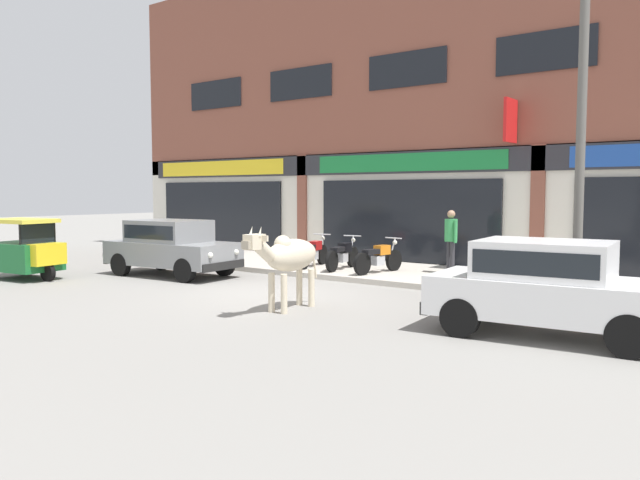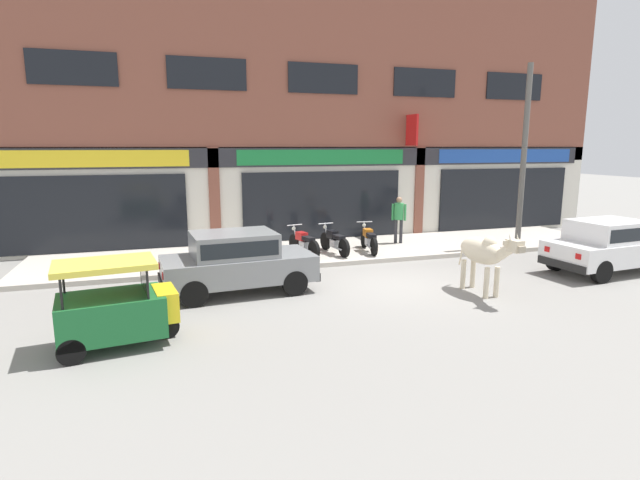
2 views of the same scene
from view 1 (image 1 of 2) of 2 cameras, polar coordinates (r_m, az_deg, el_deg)
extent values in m
plane|color=gray|center=(13.71, -4.33, -4.80)|extent=(90.00, 90.00, 0.00)
cube|color=#B7AFA3|center=(16.95, 4.73, -2.80)|extent=(19.00, 3.74, 0.13)
cube|color=brown|center=(19.10, 8.39, 16.45)|extent=(23.00, 0.55, 6.66)
cube|color=silver|center=(18.69, 8.24, 2.86)|extent=(23.00, 0.55, 3.40)
cube|color=#28282D|center=(18.42, 7.82, 7.05)|extent=(22.08, 0.08, 0.64)
cube|color=black|center=(23.10, -9.17, 2.27)|extent=(5.83, 0.10, 2.40)
cube|color=yellow|center=(23.09, -9.26, 6.49)|extent=(6.13, 0.05, 0.52)
cube|color=brown|center=(20.55, -1.62, 3.04)|extent=(0.36, 0.12, 3.40)
cube|color=black|center=(18.41, 7.75, 1.76)|extent=(5.83, 0.10, 2.40)
cube|color=#197A38|center=(18.40, 7.77, 7.05)|extent=(6.13, 0.05, 0.52)
cube|color=brown|center=(16.92, 19.27, 2.50)|extent=(0.36, 0.12, 3.40)
cube|color=black|center=(23.48, -9.53, 12.98)|extent=(2.50, 0.06, 1.00)
cube|color=black|center=(20.88, -1.83, 14.12)|extent=(2.50, 0.06, 1.00)
cube|color=black|center=(18.74, 7.92, 15.20)|extent=(2.50, 0.06, 1.00)
cube|color=black|center=(17.24, 19.86, 15.94)|extent=(2.50, 0.06, 1.00)
cube|color=red|center=(16.79, 17.02, 10.40)|extent=(0.08, 0.80, 1.10)
ellipsoid|color=beige|center=(11.61, -2.59, -1.39)|extent=(0.58, 1.42, 0.60)
sphere|color=beige|center=(11.37, -3.43, -0.37)|extent=(0.32, 0.32, 0.32)
cylinder|color=beige|center=(11.27, -3.31, -4.95)|extent=(0.12, 0.12, 0.72)
cylinder|color=beige|center=(11.44, -4.45, -4.82)|extent=(0.12, 0.12, 0.72)
cylinder|color=beige|center=(11.96, -0.79, -4.40)|extent=(0.12, 0.12, 0.72)
cylinder|color=beige|center=(12.13, -1.90, -4.28)|extent=(0.12, 0.12, 0.72)
cylinder|color=beige|center=(10.95, -5.14, -0.96)|extent=(0.26, 0.48, 0.43)
cube|color=beige|center=(10.74, -6.02, -0.17)|extent=(0.24, 0.37, 0.26)
cube|color=tan|center=(10.60, -6.65, -0.44)|extent=(0.17, 0.15, 0.14)
cone|color=beige|center=(10.69, -5.48, 0.79)|extent=(0.06, 0.12, 0.19)
cone|color=beige|center=(10.82, -6.30, 0.82)|extent=(0.06, 0.12, 0.19)
cube|color=beige|center=(10.69, -5.09, 0.15)|extent=(0.14, 0.05, 0.10)
cube|color=beige|center=(10.90, -6.40, 0.22)|extent=(0.14, 0.05, 0.10)
cylinder|color=beige|center=(12.23, -0.53, -2.12)|extent=(0.05, 0.17, 0.60)
cylinder|color=black|center=(16.47, -8.74, -2.23)|extent=(0.61, 0.22, 0.60)
cylinder|color=black|center=(15.42, -12.27, -2.73)|extent=(0.61, 0.22, 0.60)
cylinder|color=black|center=(18.06, -14.26, -1.73)|extent=(0.61, 0.22, 0.60)
cylinder|color=black|center=(17.11, -17.76, -2.15)|extent=(0.61, 0.22, 0.60)
cube|color=gray|center=(16.70, -13.36, -1.17)|extent=(3.61, 1.85, 0.60)
cube|color=gray|center=(16.73, -13.63, 0.82)|extent=(2.00, 1.58, 0.56)
cube|color=black|center=(16.73, -13.63, 0.82)|extent=(1.85, 1.58, 0.35)
cube|color=black|center=(15.54, -8.88, -2.33)|extent=(0.23, 1.52, 0.20)
cube|color=black|center=(18.00, -17.20, -1.56)|extent=(0.23, 1.52, 0.20)
sphere|color=silver|center=(15.85, -7.67, -1.10)|extent=(0.14, 0.14, 0.14)
sphere|color=silver|center=(15.13, -10.01, -1.39)|extent=(0.14, 0.14, 0.14)
cube|color=red|center=(18.31, -16.09, -0.43)|extent=(0.04, 0.16, 0.14)
cube|color=red|center=(17.67, -18.49, -0.65)|extent=(0.04, 0.16, 0.14)
cylinder|color=black|center=(10.65, 27.16, -6.32)|extent=(0.61, 0.23, 0.60)
cylinder|color=black|center=(9.24, 26.41, -7.87)|extent=(0.61, 0.23, 0.60)
cylinder|color=black|center=(11.06, 15.15, -5.59)|extent=(0.61, 0.23, 0.60)
cylinder|color=black|center=(9.72, 12.68, -6.93)|extent=(0.61, 0.23, 0.60)
cube|color=white|center=(10.05, 20.30, -4.98)|extent=(3.62, 1.88, 0.60)
cube|color=white|center=(10.00, 19.83, -1.67)|extent=(2.01, 1.59, 0.56)
cube|color=black|center=(10.00, 19.83, -1.67)|extent=(1.86, 1.60, 0.35)
cube|color=black|center=(10.56, 11.00, -5.55)|extent=(0.24, 1.52, 0.20)
cube|color=red|center=(10.98, 11.82, -3.49)|extent=(0.04, 0.16, 0.14)
cube|color=red|center=(10.06, 9.88, -4.18)|extent=(0.04, 0.16, 0.14)
cylinder|color=black|center=(16.71, -23.63, -2.73)|extent=(0.45, 0.18, 0.44)
cylinder|color=black|center=(18.25, -25.30, -2.21)|extent=(0.45, 0.18, 0.44)
cube|color=#19602D|center=(17.39, -25.47, -1.37)|extent=(1.85, 1.38, 0.70)
cube|color=yellow|center=(16.66, -23.67, -1.20)|extent=(0.47, 0.91, 0.52)
cylinder|color=black|center=(17.18, -23.09, 0.74)|extent=(0.04, 0.04, 0.55)
cylinder|color=black|center=(16.59, -25.77, 0.53)|extent=(0.04, 0.04, 0.55)
cylinder|color=black|center=(18.21, -25.58, 0.84)|extent=(0.04, 0.04, 0.55)
cube|color=#DBCC42|center=(17.37, -25.66, 1.60)|extent=(1.75, 1.31, 0.10)
cube|color=black|center=(16.88, -24.40, 0.62)|extent=(0.15, 0.92, 0.50)
cylinder|color=black|center=(17.72, 0.20, -1.34)|extent=(0.22, 0.57, 0.56)
cylinder|color=black|center=(16.59, -1.52, -1.73)|extent=(0.22, 0.57, 0.56)
cube|color=#B2B5BA|center=(17.13, -0.66, -1.40)|extent=(0.27, 0.36, 0.24)
cube|color=red|center=(17.25, -0.44, -0.50)|extent=(0.32, 0.44, 0.24)
cube|color=black|center=(16.89, -0.99, -0.67)|extent=(0.33, 0.56, 0.12)
cylinder|color=#B2B5BA|center=(17.64, 0.13, -0.39)|extent=(0.10, 0.27, 0.59)
cylinder|color=#B2B5BA|center=(17.66, 0.18, 0.53)|extent=(0.51, 0.15, 0.03)
sphere|color=silver|center=(17.72, 0.26, 0.15)|extent=(0.12, 0.12, 0.12)
cylinder|color=#B2B5BA|center=(16.86, -1.50, -1.77)|extent=(0.17, 0.48, 0.06)
cylinder|color=black|center=(17.13, 3.00, -1.54)|extent=(0.18, 0.57, 0.56)
cylinder|color=black|center=(16.02, 1.10, -1.96)|extent=(0.18, 0.57, 0.56)
cube|color=#B2B5BA|center=(16.55, 2.05, -1.61)|extent=(0.25, 0.35, 0.24)
cube|color=black|center=(16.67, 2.29, -0.67)|extent=(0.30, 0.43, 0.24)
cube|color=black|center=(16.31, 1.68, -0.85)|extent=(0.29, 0.55, 0.12)
cylinder|color=#B2B5BA|center=(17.05, 2.92, -0.56)|extent=(0.08, 0.27, 0.59)
cylinder|color=#B2B5BA|center=(17.07, 2.98, 0.39)|extent=(0.52, 0.11, 0.03)
sphere|color=silver|center=(17.13, 3.06, 0.00)|extent=(0.12, 0.12, 0.12)
cylinder|color=#B2B5BA|center=(16.29, 1.15, -1.99)|extent=(0.13, 0.48, 0.06)
cylinder|color=black|center=(16.40, 6.76, -1.84)|extent=(0.18, 0.57, 0.56)
cylinder|color=black|center=(15.45, 3.88, -2.20)|extent=(0.18, 0.57, 0.56)
cube|color=#B2B5BA|center=(15.90, 5.32, -1.88)|extent=(0.25, 0.35, 0.24)
cube|color=orange|center=(15.99, 5.70, -0.91)|extent=(0.30, 0.43, 0.24)
cube|color=black|center=(15.69, 4.77, -1.08)|extent=(0.29, 0.55, 0.12)
cylinder|color=#B2B5BA|center=(16.32, 6.64, -0.81)|extent=(0.08, 0.27, 0.59)
cylinder|color=#B2B5BA|center=(16.33, 6.74, 0.18)|extent=(0.52, 0.11, 0.03)
sphere|color=silver|center=(16.39, 6.87, -0.23)|extent=(0.12, 0.12, 0.12)
cylinder|color=#B2B5BA|center=(15.70, 4.17, -2.24)|extent=(0.13, 0.48, 0.06)
cylinder|color=#2D2D33|center=(16.14, 11.69, -1.53)|extent=(0.11, 0.11, 0.82)
cylinder|color=#2D2D33|center=(15.99, 12.02, -1.60)|extent=(0.11, 0.11, 0.82)
cylinder|color=#33934C|center=(16.01, 11.89, 0.89)|extent=(0.32, 0.32, 0.56)
cylinder|color=#33934C|center=(16.19, 11.50, 0.84)|extent=(0.08, 0.08, 0.56)
cylinder|color=#33934C|center=(15.83, 12.28, 0.75)|extent=(0.08, 0.08, 0.56)
sphere|color=tan|center=(15.99, 11.91, 2.32)|extent=(0.20, 0.20, 0.20)
cylinder|color=#595651|center=(13.14, 22.72, 7.87)|extent=(0.18, 0.18, 5.86)
camera|label=2|loc=(14.44, -57.07, 7.37)|focal=28.00mm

